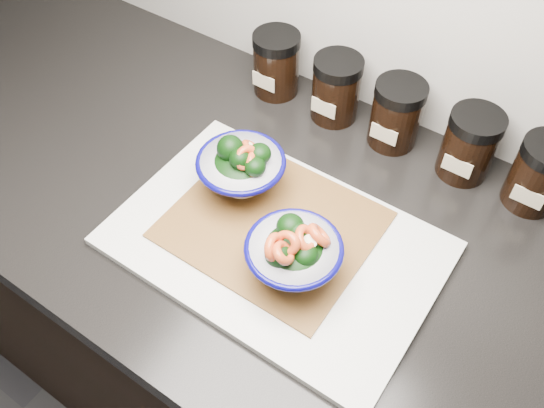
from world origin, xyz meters
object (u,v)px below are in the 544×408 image
Objects in this scene: spice_jar_a at (276,64)px; spice_jar_d at (469,145)px; bowl_right at (293,254)px; bowl_left at (242,168)px; spice_jar_e at (540,174)px; spice_jar_b at (336,89)px; cutting_board at (276,243)px; spice_jar_c at (396,114)px.

spice_jar_a is 1.00× the size of spice_jar_d.
bowl_right is at bearing -109.15° from spice_jar_d.
spice_jar_a is (-0.10, 0.24, -0.00)m from bowl_left.
bowl_left reaches higher than bowl_right.
spice_jar_b is at bearing 180.00° from spice_jar_e.
cutting_board is 0.30m from spice_jar_b.
spice_jar_d is at bearing 42.76° from bowl_left.
spice_jar_b is at bearing 84.85° from bowl_left.
bowl_right is at bearing -32.60° from cutting_board.
spice_jar_c is (0.13, 0.24, -0.00)m from bowl_left.
bowl_left is (-0.09, 0.05, 0.05)m from cutting_board.
bowl_left is at bearing 149.99° from bowl_right.
spice_jar_a is 0.35m from spice_jar_d.
spice_jar_a is at bearing 180.00° from spice_jar_d.
bowl_right is 0.34m from spice_jar_d.
spice_jar_b is (0.02, 0.24, -0.00)m from bowl_left.
spice_jar_e is (0.34, 0.00, 0.00)m from spice_jar_b.
spice_jar_b is (-0.07, 0.29, 0.05)m from cutting_board.
bowl_left reaches higher than spice_jar_d.
spice_jar_a is at bearing 180.00° from spice_jar_e.
bowl_right is 1.14× the size of spice_jar_a.
spice_jar_c is 0.12m from spice_jar_d.
spice_jar_e is at bearing 33.05° from bowl_left.
spice_jar_d is (0.11, 0.32, -0.00)m from bowl_right.
spice_jar_a is 1.00× the size of spice_jar_c.
cutting_board is 3.98× the size of spice_jar_a.
bowl_left is at bearing -67.28° from spice_jar_a.
spice_jar_b is 0.11m from spice_jar_c.
spice_jar_d is at bearing 60.94° from cutting_board.
spice_jar_b and spice_jar_d have the same top height.
spice_jar_d is (0.25, 0.24, -0.00)m from bowl_left.
spice_jar_c is at bearing 180.00° from spice_jar_d.
spice_jar_e is at bearing 0.00° from spice_jar_c.
bowl_right is 0.34m from spice_jar_b.
spice_jar_c is (-0.01, 0.32, -0.00)m from bowl_right.
bowl_right is 1.14× the size of spice_jar_e.
spice_jar_c and spice_jar_e have the same top height.
spice_jar_c is 0.23m from spice_jar_e.
spice_jar_d is (0.12, 0.00, 0.00)m from spice_jar_c.
bowl_right is 1.14× the size of spice_jar_b.
spice_jar_c is at bearing 0.00° from spice_jar_a.
spice_jar_b is 0.34m from spice_jar_e.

